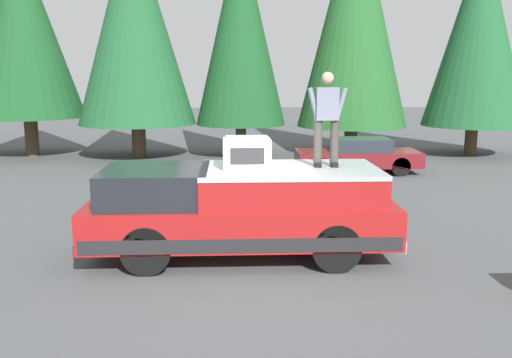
{
  "coord_description": "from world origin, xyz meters",
  "views": [
    {
      "loc": [
        -9.51,
        0.3,
        3.32
      ],
      "look_at": [
        0.83,
        -0.16,
        1.35
      ],
      "focal_mm": 39.18,
      "sensor_mm": 36.0,
      "label": 1
    }
  ],
  "objects_px": {
    "compressor_unit": "(247,153)",
    "person_on_truck_bed": "(327,117)",
    "parked_car_maroon": "(358,156)",
    "pickup_truck": "(241,210)"
  },
  "relations": [
    {
      "from": "pickup_truck",
      "to": "compressor_unit",
      "type": "height_order",
      "value": "compressor_unit"
    },
    {
      "from": "compressor_unit",
      "to": "parked_car_maroon",
      "type": "xyz_separation_m",
      "value": [
        8.61,
        -3.99,
        -1.35
      ]
    },
    {
      "from": "person_on_truck_bed",
      "to": "parked_car_maroon",
      "type": "distance_m",
      "value": 9.1
    },
    {
      "from": "compressor_unit",
      "to": "pickup_truck",
      "type": "bearing_deg",
      "value": 88.19
    },
    {
      "from": "compressor_unit",
      "to": "parked_car_maroon",
      "type": "distance_m",
      "value": 9.59
    },
    {
      "from": "person_on_truck_bed",
      "to": "parked_car_maroon",
      "type": "relative_size",
      "value": 0.41
    },
    {
      "from": "person_on_truck_bed",
      "to": "parked_car_maroon",
      "type": "height_order",
      "value": "person_on_truck_bed"
    },
    {
      "from": "compressor_unit",
      "to": "person_on_truck_bed",
      "type": "bearing_deg",
      "value": -85.71
    },
    {
      "from": "pickup_truck",
      "to": "person_on_truck_bed",
      "type": "distance_m",
      "value": 2.28
    },
    {
      "from": "person_on_truck_bed",
      "to": "parked_car_maroon",
      "type": "xyz_separation_m",
      "value": [
        8.5,
        -2.56,
        -1.97
      ]
    }
  ]
}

